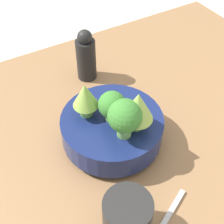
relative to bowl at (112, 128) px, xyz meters
name	(u,v)px	position (x,y,z in m)	size (l,w,h in m)	color
ground_plane	(123,143)	(0.03, 0.01, -0.08)	(6.00, 6.00, 0.00)	silver
table	(123,137)	(0.03, 0.01, -0.06)	(1.14, 0.81, 0.04)	olive
bowl	(112,128)	(0.00, 0.00, 0.00)	(0.22, 0.22, 0.07)	navy
romanesco_piece_near	(138,107)	(0.03, -0.05, 0.09)	(0.06, 0.06, 0.09)	#609347
broccoli_floret_front	(125,117)	(0.00, -0.05, 0.08)	(0.07, 0.07, 0.09)	#6BA34C
romanesco_piece_far	(85,97)	(-0.04, 0.04, 0.08)	(0.05, 0.05, 0.08)	#609347
broccoli_floret_center	(112,106)	(0.00, 0.00, 0.07)	(0.06, 0.06, 0.07)	#609347
cup	(127,217)	(-0.08, -0.19, 0.00)	(0.08, 0.08, 0.09)	black
pepper_mill	(86,56)	(0.05, 0.23, 0.03)	(0.05, 0.05, 0.14)	black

